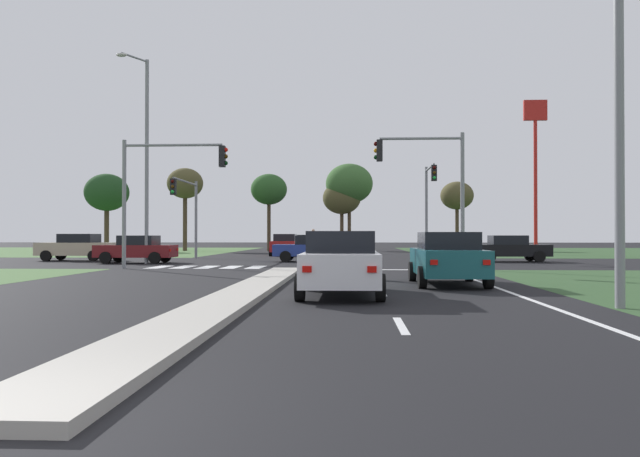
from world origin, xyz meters
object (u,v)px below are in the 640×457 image
(car_teal_eighth, at_px, (447,258))
(fastfood_pole_sign, at_px, (535,142))
(traffic_signal_near_left, at_px, (161,180))
(pedestrian_at_median, at_px, (313,238))
(treeline_third, at_px, (269,190))
(car_blue_fifth, at_px, (311,248))
(treeline_fifth, at_px, (349,184))
(street_lamp_second, at_px, (145,151))
(treeline_fourth, at_px, (342,198))
(treeline_sixth, at_px, (457,196))
(traffic_signal_near_right, at_px, (432,177))
(street_lamp_near, at_px, (612,50))
(car_maroon_sixth, at_px, (137,249))
(car_silver_near, at_px, (304,242))
(car_red_third, at_px, (285,245))
(car_black_fourth, at_px, (510,248))
(car_white_second, at_px, (341,263))
(traffic_signal_far_left, at_px, (187,202))
(car_beige_seventh, at_px, (77,247))
(treeline_near, at_px, (107,193))
(treeline_second, at_px, (185,184))
(traffic_signal_far_right, at_px, (429,195))

(car_teal_eighth, bearing_deg, fastfood_pole_sign, 69.34)
(traffic_signal_near_left, relative_size, pedestrian_at_median, 3.14)
(pedestrian_at_median, xyz_separation_m, treeline_third, (-5.07, 12.93, 4.64))
(car_blue_fifth, bearing_deg, treeline_fifth, -4.47)
(street_lamp_second, bearing_deg, treeline_fourth, 71.95)
(car_blue_fifth, height_order, treeline_third, treeline_third)
(traffic_signal_near_left, height_order, treeline_sixth, treeline_sixth)
(pedestrian_at_median, bearing_deg, traffic_signal_near_right, 129.42)
(street_lamp_near, distance_m, street_lamp_second, 25.51)
(car_maroon_sixth, bearing_deg, car_silver_near, -11.81)
(car_red_third, xyz_separation_m, car_black_fourth, (13.98, -10.17, -0.05))
(car_blue_fifth, xyz_separation_m, treeline_fourth, (1.39, 27.55, 4.51))
(pedestrian_at_median, xyz_separation_m, treeline_fourth, (1.94, 16.21, 4.00))
(traffic_signal_near_left, bearing_deg, car_white_second, -55.79)
(traffic_signal_far_left, height_order, traffic_signal_near_left, traffic_signal_near_left)
(car_red_third, distance_m, fastfood_pole_sign, 21.27)
(car_blue_fifth, distance_m, treeline_sixth, 31.72)
(car_beige_seventh, height_order, traffic_signal_near_right, traffic_signal_near_right)
(traffic_signal_near_left, xyz_separation_m, treeline_fifth, (8.41, 35.60, 2.70))
(car_black_fourth, relative_size, treeline_third, 0.58)
(car_maroon_sixth, xyz_separation_m, car_beige_seventh, (-4.62, 2.93, 0.05))
(car_maroon_sixth, relative_size, treeline_near, 0.55)
(fastfood_pole_sign, xyz_separation_m, treeline_sixth, (-3.68, 14.50, -3.31))
(car_silver_near, height_order, street_lamp_second, street_lamp_second)
(car_blue_fifth, relative_size, treeline_near, 0.56)
(car_white_second, xyz_separation_m, car_red_third, (-4.63, 30.85, 0.00))
(car_black_fourth, xyz_separation_m, pedestrian_at_median, (-11.95, 10.99, 0.50))
(car_teal_eighth, xyz_separation_m, pedestrian_at_median, (-5.79, 28.07, 0.46))
(car_red_third, distance_m, treeline_third, 14.97)
(treeline_near, height_order, treeline_second, treeline_second)
(treeline_fourth, bearing_deg, treeline_sixth, 4.52)
(car_teal_eighth, height_order, street_lamp_near, street_lamp_near)
(treeline_fifth, bearing_deg, car_maroon_sixth, -111.11)
(car_black_fourth, distance_m, treeline_second, 35.43)
(treeline_second, bearing_deg, car_silver_near, 25.73)
(traffic_signal_far_left, distance_m, treeline_sixth, 33.22)
(traffic_signal_far_left, distance_m, treeline_fourth, 26.42)
(car_teal_eighth, height_order, fastfood_pole_sign, fastfood_pole_sign)
(car_beige_seventh, relative_size, fastfood_pole_sign, 0.37)
(traffic_signal_near_left, bearing_deg, street_lamp_near, -46.61)
(car_blue_fifth, height_order, street_lamp_second, street_lamp_second)
(car_silver_near, xyz_separation_m, car_red_third, (0.04, -19.40, 0.02))
(car_white_second, bearing_deg, fastfood_pole_sign, 66.70)
(car_silver_near, height_order, traffic_signal_far_right, traffic_signal_far_right)
(fastfood_pole_sign, height_order, treeline_sixth, fastfood_pole_sign)
(car_maroon_sixth, height_order, car_teal_eighth, car_teal_eighth)
(treeline_fourth, relative_size, treeline_fifth, 0.79)
(treeline_fifth, bearing_deg, car_silver_near, 153.13)
(street_lamp_second, bearing_deg, traffic_signal_far_right, 23.63)
(traffic_signal_far_right, xyz_separation_m, treeline_third, (-12.84, 20.57, 1.85))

